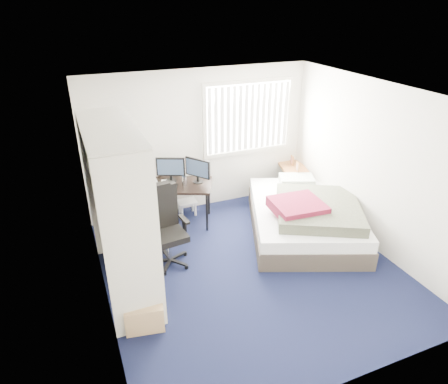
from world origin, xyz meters
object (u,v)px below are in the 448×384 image
Objects in this scene: nightstand at (294,171)px; office_chair at (166,234)px; desk at (168,181)px; bed at (305,216)px.

office_chair is at bearing -158.06° from nightstand.
nightstand is at bearing 0.03° from desk.
desk is 2.46m from nightstand.
office_chair reaches higher than bed.
bed is (-0.50, -1.22, -0.24)m from nightstand.
nightstand reaches higher than bed.
nightstand is 0.36× the size of bed.
office_chair is 0.45× the size of bed.
desk reaches higher than bed.
nightstand is at bearing 67.69° from bed.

